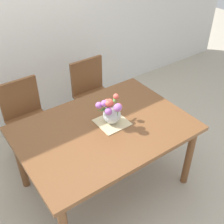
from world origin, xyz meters
TOP-DOWN VIEW (x-y plane):
  - ground_plane at (0.00, 0.00)m, footprint 12.00×12.00m
  - back_wall at (0.00, 1.60)m, footprint 7.00×0.10m
  - dining_table at (0.00, 0.00)m, footprint 1.52×1.07m
  - chair_left at (-0.42, 0.88)m, footprint 0.42×0.42m
  - chair_right at (0.42, 0.88)m, footprint 0.42×0.42m
  - placemat at (0.09, 0.01)m, footprint 0.27×0.27m
  - flower_vase at (0.08, 0.01)m, footprint 0.24×0.23m

SIDE VIEW (x-z plane):
  - ground_plane at x=0.00m, z-range 0.00..0.00m
  - chair_left at x=-0.42m, z-range 0.07..0.97m
  - chair_right at x=0.42m, z-range 0.07..0.97m
  - dining_table at x=0.00m, z-range 0.29..1.04m
  - placemat at x=0.09m, z-range 0.75..0.76m
  - flower_vase at x=0.08m, z-range 0.75..1.01m
  - back_wall at x=0.00m, z-range 0.00..2.80m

